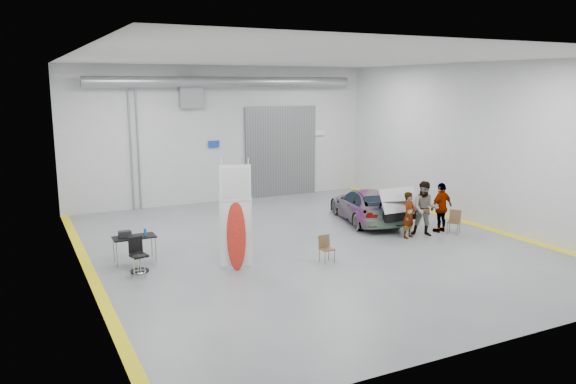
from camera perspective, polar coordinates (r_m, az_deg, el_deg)
name	(u,v)px	position (r m, az deg, el deg)	size (l,w,h in m)	color
ground	(309,245)	(18.59, 2.16, -5.38)	(16.00, 16.00, 0.00)	slate
room_shell	(286,117)	(19.95, -0.22, 7.66)	(14.02, 16.18, 6.01)	silver
sedan_car	(366,205)	(21.73, 7.88, -1.35)	(1.78, 4.37, 1.27)	white
person_a	(409,215)	(19.66, 12.20, -2.30)	(0.58, 0.38, 1.60)	#8F604E
person_b	(425,209)	(20.01, 13.75, -1.66)	(0.94, 0.72, 1.93)	slate
person_c	(441,207)	(20.70, 15.32, -1.51)	(1.04, 0.43, 1.79)	#AB6839
surfboard_display	(239,225)	(15.90, -5.03, -3.38)	(0.88, 0.43, 3.20)	white
folding_chair_near	(327,254)	(16.79, 3.95, -6.31)	(0.39, 0.40, 0.79)	brown
folding_chair_far	(453,227)	(20.66, 16.44, -3.40)	(0.54, 0.64, 0.84)	brown
shop_stool	(139,267)	(15.83, -14.86, -7.42)	(0.34, 0.34, 0.67)	black
work_table	(132,237)	(17.26, -15.59, -4.40)	(1.23, 0.62, 1.00)	gray
office_chair	(139,257)	(16.45, -14.95, -6.39)	(0.51, 0.53, 0.96)	black
trunk_lid	(397,198)	(20.07, 11.04, -0.57)	(1.48, 0.90, 0.04)	silver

